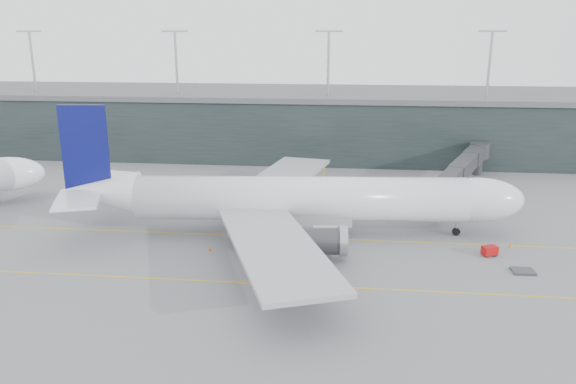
# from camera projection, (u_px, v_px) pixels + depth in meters

# --- Properties ---
(ground) EXTENTS (320.00, 320.00, 0.00)m
(ground) POSITION_uv_depth(u_px,v_px,m) (281.00, 228.00, 86.19)
(ground) COLOR slate
(ground) RESTS_ON ground
(taxiline_a) EXTENTS (160.00, 0.25, 0.02)m
(taxiline_a) POSITION_uv_depth(u_px,v_px,m) (277.00, 237.00, 82.36)
(taxiline_a) COLOR gold
(taxiline_a) RESTS_ON ground
(taxiline_b) EXTENTS (160.00, 0.25, 0.02)m
(taxiline_b) POSITION_uv_depth(u_px,v_px,m) (260.00, 283.00, 67.07)
(taxiline_b) COLOR gold
(taxiline_b) RESTS_ON ground
(taxiline_lead_main) EXTENTS (0.25, 60.00, 0.02)m
(taxiline_lead_main) POSITION_uv_depth(u_px,v_px,m) (320.00, 193.00, 104.79)
(taxiline_lead_main) COLOR gold
(taxiline_lead_main) RESTS_ON ground
(terminal) EXTENTS (240.00, 36.00, 29.00)m
(terminal) POSITION_uv_depth(u_px,v_px,m) (309.00, 121.00, 139.56)
(terminal) COLOR #1D2727
(terminal) RESTS_ON ground
(main_aircraft) EXTENTS (68.10, 63.79, 19.09)m
(main_aircraft) POSITION_uv_depth(u_px,v_px,m) (298.00, 199.00, 82.16)
(main_aircraft) COLOR silver
(main_aircraft) RESTS_ON ground
(jet_bridge) EXTENTS (19.34, 43.13, 6.77)m
(jet_bridge) POSITION_uv_depth(u_px,v_px,m) (452.00, 165.00, 104.92)
(jet_bridge) COLOR #2A2B30
(jet_bridge) RESTS_ON ground
(gse_cart) EXTENTS (2.29, 1.90, 1.34)m
(gse_cart) POSITION_uv_depth(u_px,v_px,m) (490.00, 250.00, 75.27)
(gse_cart) COLOR #A70B0C
(gse_cart) RESTS_ON ground
(baggage_dolly) EXTENTS (2.80, 2.28, 0.27)m
(baggage_dolly) POSITION_uv_depth(u_px,v_px,m) (523.00, 271.00, 70.19)
(baggage_dolly) COLOR #343338
(baggage_dolly) RESTS_ON ground
(uld_a) EXTENTS (2.58, 2.32, 1.95)m
(uld_a) POSITION_uv_depth(u_px,v_px,m) (252.00, 203.00, 95.33)
(uld_a) COLOR #35353A
(uld_a) RESTS_ON ground
(uld_b) EXTENTS (2.61, 2.40, 1.92)m
(uld_b) POSITION_uv_depth(u_px,v_px,m) (266.00, 200.00, 96.98)
(uld_b) COLOR #35353A
(uld_b) RESTS_ON ground
(uld_c) EXTENTS (2.11, 1.70, 1.90)m
(uld_c) POSITION_uv_depth(u_px,v_px,m) (295.00, 204.00, 94.92)
(uld_c) COLOR #35353A
(uld_c) RESTS_ON ground
(cone_nose) EXTENTS (0.46, 0.46, 0.73)m
(cone_nose) POSITION_uv_depth(u_px,v_px,m) (511.00, 245.00, 78.36)
(cone_nose) COLOR orange
(cone_nose) RESTS_ON ground
(cone_wing_stbd) EXTENTS (0.48, 0.48, 0.77)m
(cone_wing_stbd) POSITION_uv_depth(u_px,v_px,m) (347.00, 283.00, 66.44)
(cone_wing_stbd) COLOR orange
(cone_wing_stbd) RESTS_ON ground
(cone_wing_port) EXTENTS (0.42, 0.42, 0.66)m
(cone_wing_port) POSITION_uv_depth(u_px,v_px,m) (348.00, 207.00, 95.16)
(cone_wing_port) COLOR orange
(cone_wing_port) RESTS_ON ground
(cone_tail) EXTENTS (0.42, 0.42, 0.68)m
(cone_tail) POSITION_uv_depth(u_px,v_px,m) (210.00, 249.00, 76.99)
(cone_tail) COLOR #E1540C
(cone_tail) RESTS_ON ground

